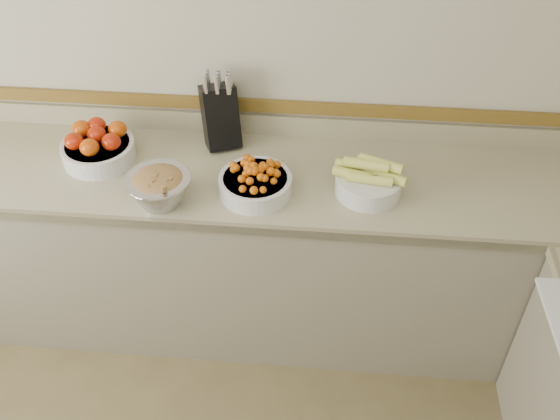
# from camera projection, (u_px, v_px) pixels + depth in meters

# --- Properties ---
(back_wall) EXTENTS (4.00, 0.00, 4.00)m
(back_wall) POSITION_uv_depth(u_px,v_px,m) (211.00, 50.00, 2.63)
(back_wall) COLOR #B5AE95
(back_wall) RESTS_ON ground_plane
(counter_back) EXTENTS (4.00, 0.65, 1.08)m
(counter_back) POSITION_uv_depth(u_px,v_px,m) (212.00, 247.00, 2.94)
(counter_back) COLOR gray
(counter_back) RESTS_ON ground_plane
(knife_block) EXTENTS (0.21, 0.22, 0.36)m
(knife_block) POSITION_uv_depth(u_px,v_px,m) (220.00, 115.00, 2.71)
(knife_block) COLOR black
(knife_block) RESTS_ON counter_back
(tomato_bowl) EXTENTS (0.31, 0.31, 0.15)m
(tomato_bowl) POSITION_uv_depth(u_px,v_px,m) (98.00, 146.00, 2.68)
(tomato_bowl) COLOR silver
(tomato_bowl) RESTS_ON counter_back
(cherry_tomato_bowl) EXTENTS (0.30, 0.30, 0.16)m
(cherry_tomato_bowl) POSITION_uv_depth(u_px,v_px,m) (255.00, 182.00, 2.51)
(cherry_tomato_bowl) COLOR silver
(cherry_tomato_bowl) RESTS_ON counter_back
(corn_bowl) EXTENTS (0.30, 0.27, 0.16)m
(corn_bowl) POSITION_uv_depth(u_px,v_px,m) (369.00, 180.00, 2.51)
(corn_bowl) COLOR silver
(corn_bowl) RESTS_ON counter_back
(rhubarb_bowl) EXTENTS (0.26, 0.26, 0.15)m
(rhubarb_bowl) POSITION_uv_depth(u_px,v_px,m) (159.00, 187.00, 2.45)
(rhubarb_bowl) COLOR #B2B2BA
(rhubarb_bowl) RESTS_ON counter_back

